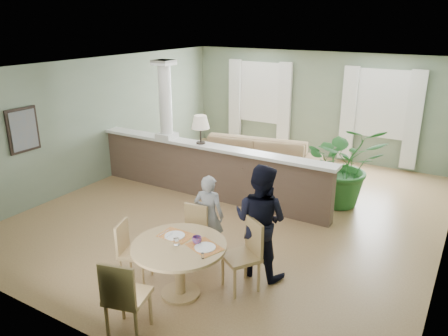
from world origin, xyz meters
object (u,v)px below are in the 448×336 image
Objects in this scene: chair_near at (124,295)px; chair_side at (130,249)px; man_person at (260,221)px; dining_table at (180,255)px; sofa at (250,162)px; chair_far_boy at (193,231)px; houseplant at (344,165)px; chair_far_man at (246,251)px; child_person at (209,216)px.

chair_near is 1.15× the size of chair_side.
chair_near is at bearing 72.48° from man_person.
sofa is at bearing 105.86° from dining_table.
chair_near is (0.29, -1.77, 0.07)m from chair_far_boy.
houseplant is 3.04m from man_person.
chair_far_man is (0.65, 0.60, -0.05)m from dining_table.
chair_far_boy is at bearing -158.44° from chair_far_man.
chair_near reaches higher than dining_table.
houseplant is 3.46m from chair_far_man.
sofa is at bearing 149.99° from chair_far_man.
chair_far_boy is at bearing 58.72° from child_person.
sofa is at bearing 97.26° from chair_far_boy.
chair_side is at bearing -174.99° from dining_table.
man_person is at bearing -124.87° from chair_near.
man_person is (1.45, 1.07, 0.34)m from chair_side.
dining_table is at bearing -108.74° from chair_near.
chair_near is at bearing -101.45° from houseplant.
child_person is (-0.91, 0.49, 0.11)m from chair_far_man.
man_person is (0.65, 1.00, 0.23)m from dining_table.
dining_table is at bearing -104.41° from chair_far_man.
houseplant is 1.88× the size of chair_far_boy.
chair_far_man is (1.01, -0.21, 0.06)m from chair_far_boy.
dining_table is 0.75× the size of man_person.
houseplant is 1.26× the size of child_person.
chair_side is (-1.45, -0.67, -0.06)m from chair_far_man.
chair_side reaches higher than dining_table.
man_person is at bearing 122.87° from chair_far_man.
houseplant reaches higher than chair_far_man.
chair_near is at bearing -87.54° from sofa.
chair_far_boy is 1.03m from chair_far_man.
child_person is at bearing -83.15° from sofa.
sofa is at bearing -85.14° from child_person.
dining_table is at bearing -72.60° from chair_far_boy.
chair_near is 0.61× the size of man_person.
dining_table is at bearing -103.93° from chair_side.
sofa reaches higher than dining_table.
chair_far_man reaches higher than sofa.
chair_near is 2.12m from man_person.
houseplant is at bearing -116.41° from chair_near.
chair_far_boy is at bearing 13.74° from man_person.
dining_table is at bearing -103.25° from houseplant.
man_person reaches higher than chair_far_boy.
chair_near is 0.77× the size of child_person.
chair_near reaches higher than chair_far_boy.
chair_far_boy is 1.00× the size of chair_side.
man_person is at bearing 4.75° from chair_far_boy.
chair_far_boy is (-1.31, -3.23, -0.34)m from houseplant.
sofa is 1.86× the size of houseplant.
chair_near reaches higher than chair_far_man.
man_person is (1.86, -3.26, 0.38)m from sofa.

